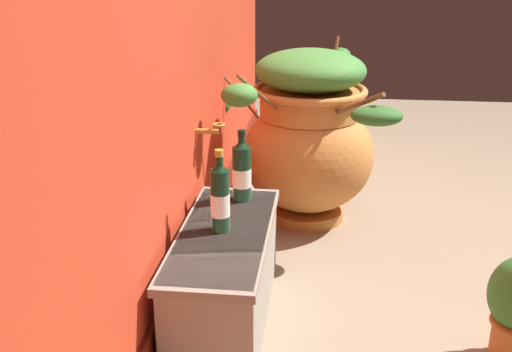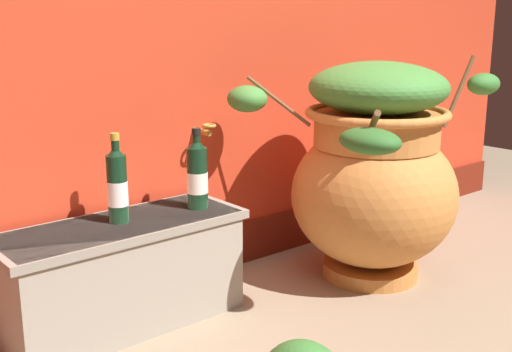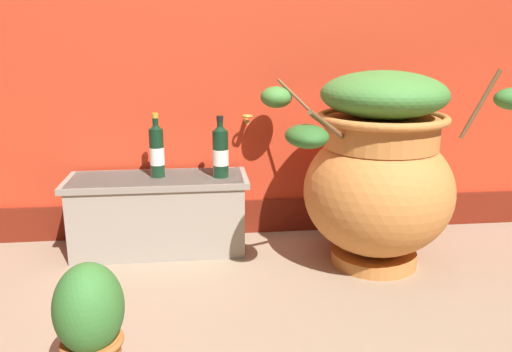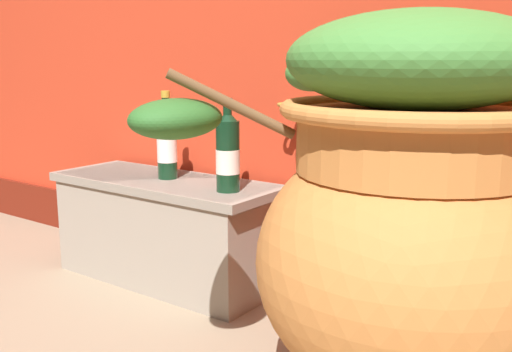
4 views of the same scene
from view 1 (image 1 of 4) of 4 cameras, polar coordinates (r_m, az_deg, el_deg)
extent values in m
plane|color=gray|center=(2.83, 17.34, -9.11)|extent=(7.00, 7.00, 0.00)
cube|color=maroon|center=(2.78, -5.30, -6.55)|extent=(4.40, 0.02, 0.19)
cylinder|color=#B28433|center=(2.61, -4.57, 4.17)|extent=(0.02, 0.10, 0.02)
torus|color=#B28433|center=(2.59, -3.50, 4.78)|extent=(0.06, 0.06, 0.01)
cylinder|color=#CC7F3D|center=(3.29, 4.69, -3.37)|extent=(0.40, 0.40, 0.06)
ellipsoid|color=#CC7F3D|center=(3.18, 4.85, 1.97)|extent=(0.68, 0.68, 0.59)
cylinder|color=#CC7F3D|center=(3.11, 5.00, 6.74)|extent=(0.50, 0.50, 0.13)
torus|color=#CC7F3D|center=(3.09, 5.04, 7.94)|extent=(0.58, 0.58, 0.04)
cylinder|color=brown|center=(3.45, 7.24, 10.27)|extent=(0.14, 0.06, 0.30)
ellipsoid|color=#387A33|center=(3.57, 7.87, 11.01)|extent=(0.17, 0.12, 0.09)
cylinder|color=brown|center=(2.79, 9.64, 6.64)|extent=(0.20, 0.21, 0.16)
ellipsoid|color=#2D6628|center=(2.71, 11.18, 5.52)|extent=(0.16, 0.23, 0.09)
cylinder|color=brown|center=(2.78, 0.19, 7.73)|extent=(0.20, 0.17, 0.20)
ellipsoid|color=#428438|center=(2.68, -1.57, 7.55)|extent=(0.15, 0.16, 0.10)
cylinder|color=brown|center=(3.31, -1.84, 7.90)|extent=(0.11, 0.27, 0.29)
ellipsoid|color=#2D6628|center=(3.42, -4.19, 6.67)|extent=(0.16, 0.22, 0.14)
ellipsoid|color=#428438|center=(3.07, 5.09, 9.80)|extent=(0.55, 0.55, 0.21)
cube|color=#9E9384|center=(2.34, -2.87, -9.31)|extent=(0.83, 0.31, 0.38)
cube|color=gray|center=(2.26, -2.94, -5.48)|extent=(0.87, 0.33, 0.03)
cylinder|color=black|center=(2.21, -3.36, -2.32)|extent=(0.07, 0.07, 0.23)
cone|color=black|center=(2.17, -3.43, 0.84)|extent=(0.07, 0.07, 0.04)
cylinder|color=black|center=(2.16, -3.44, 1.49)|extent=(0.03, 0.03, 0.08)
cylinder|color=#B7932D|center=(2.15, -3.46, 2.15)|extent=(0.03, 0.03, 0.02)
cylinder|color=silver|center=(2.22, -3.35, -2.68)|extent=(0.07, 0.07, 0.08)
cylinder|color=black|center=(2.49, -1.33, 0.21)|extent=(0.08, 0.08, 0.23)
cone|color=black|center=(2.45, -1.35, 3.00)|extent=(0.08, 0.08, 0.04)
cylinder|color=black|center=(2.44, -1.35, 3.51)|extent=(0.03, 0.03, 0.07)
cylinder|color=black|center=(2.44, -1.36, 4.04)|extent=(0.03, 0.03, 0.02)
cylinder|color=white|center=(2.49, -1.32, -0.13)|extent=(0.08, 0.08, 0.08)
camera|label=2|loc=(1.88, 62.71, 0.93)|focal=45.41mm
camera|label=3|loc=(3.06, 50.11, 7.12)|focal=36.04mm
camera|label=4|loc=(3.68, 24.53, 9.81)|focal=41.10mm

